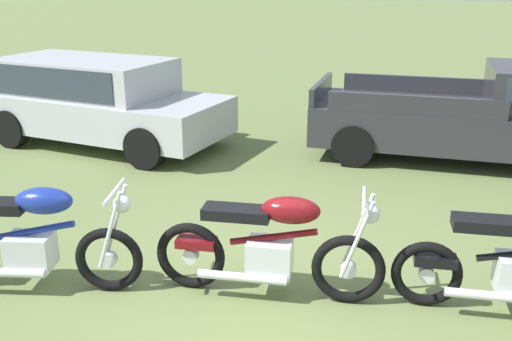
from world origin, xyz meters
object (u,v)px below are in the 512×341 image
object	(u,v)px
motorcycle_blue	(30,240)
motorcycle_maroon	(270,246)
car_silver	(95,95)
pickup_truck_charcoal	(498,114)

from	to	relation	value
motorcycle_blue	motorcycle_maroon	distance (m)	2.18
motorcycle_maroon	car_silver	xyz separation A→B (m)	(-3.29, 4.74, 0.35)
car_silver	pickup_truck_charcoal	distance (m)	6.47
motorcycle_blue	car_silver	size ratio (longest dim) A/B	0.47
motorcycle_blue	car_silver	bearing A→B (deg)	100.60
car_silver	pickup_truck_charcoal	xyz separation A→B (m)	(6.46, -0.45, -0.08)
motorcycle_blue	pickup_truck_charcoal	xyz separation A→B (m)	(5.35, 4.38, 0.26)
pickup_truck_charcoal	car_silver	bearing A→B (deg)	-173.07
motorcycle_maroon	motorcycle_blue	bearing A→B (deg)	-172.50
motorcycle_blue	pickup_truck_charcoal	distance (m)	6.92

